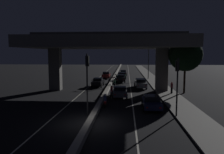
{
  "coord_description": "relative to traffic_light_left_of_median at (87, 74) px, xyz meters",
  "views": [
    {
      "loc": [
        2.89,
        -17.36,
        5.65
      ],
      "look_at": [
        0.4,
        20.38,
        1.69
      ],
      "focal_mm": 35.0,
      "sensor_mm": 36.0,
      "label": 1
    }
  ],
  "objects": [
    {
      "name": "lane_line_right_inner",
      "position": [
        4.28,
        32.82,
        -3.87
      ],
      "size": [
        0.12,
        126.0,
        0.0
      ],
      "primitive_type": "cube",
      "color": "beige",
      "rests_on": "ground_plane"
    },
    {
      "name": "car_black_sixth",
      "position": [
        2.64,
        38.31,
        -3.12
      ],
      "size": [
        2.0,
        4.19,
        1.44
      ],
      "rotation": [
        0.0,
        0.0,
        1.62
      ],
      "color": "black",
      "rests_on": "ground_plane"
    },
    {
      "name": "ground_plane",
      "position": [
        0.65,
        -2.18,
        -3.87
      ],
      "size": [
        200.0,
        200.0,
        0.0
      ],
      "primitive_type": "plane",
      "color": "black"
    },
    {
      "name": "lane_line_left_inner",
      "position": [
        -2.97,
        32.82,
        -3.87
      ],
      "size": [
        0.12,
        126.0,
        0.0
      ],
      "primitive_type": "cube",
      "color": "beige",
      "rests_on": "ground_plane"
    },
    {
      "name": "car_black_lead_oncoming",
      "position": [
        -1.42,
        18.35,
        -3.11
      ],
      "size": [
        2.0,
        4.36,
        1.49
      ],
      "rotation": [
        0.0,
        0.0,
        -1.62
      ],
      "color": "black",
      "rests_on": "ground_plane"
    },
    {
      "name": "pedestrian_on_sidewalk",
      "position": [
        9.98,
        11.5,
        -2.89
      ],
      "size": [
        0.33,
        0.33,
        1.67
      ],
      "color": "black",
      "rests_on": "sidewalk_right"
    },
    {
      "name": "car_black_fourth",
      "position": [
        2.43,
        24.58,
        -3.09
      ],
      "size": [
        1.89,
        4.07,
        1.51
      ],
      "rotation": [
        0.0,
        0.0,
        1.57
      ],
      "color": "black",
      "rests_on": "ground_plane"
    },
    {
      "name": "car_silver_third",
      "position": [
        5.92,
        17.05,
        -3.06
      ],
      "size": [
        2.02,
        4.88,
        1.57
      ],
      "rotation": [
        0.0,
        0.0,
        1.62
      ],
      "color": "gray",
      "rests_on": "ground_plane"
    },
    {
      "name": "roadside_tree_kerbside_near",
      "position": [
        11.98,
        12.53,
        1.7
      ],
      "size": [
        4.79,
        4.79,
        7.98
      ],
      "color": "#2D2116",
      "rests_on": "ground_plane"
    },
    {
      "name": "car_dark_blue_lead",
      "position": [
        6.19,
        3.02,
        -3.16
      ],
      "size": [
        1.98,
        4.56,
        1.4
      ],
      "rotation": [
        0.0,
        0.0,
        1.55
      ],
      "color": "#141938",
      "rests_on": "ground_plane"
    },
    {
      "name": "traffic_light_left_of_median",
      "position": [
        0.0,
        0.0,
        0.0
      ],
      "size": [
        0.3,
        0.49,
        5.71
      ],
      "color": "black",
      "rests_on": "ground_plane"
    },
    {
      "name": "street_lamp",
      "position": [
        8.22,
        30.08,
        0.88
      ],
      "size": [
        2.15,
        0.32,
        8.06
      ],
      "color": "#2D2D30",
      "rests_on": "ground_plane"
    },
    {
      "name": "elevated_overpass",
      "position": [
        0.65,
        14.04,
        3.27
      ],
      "size": [
        24.21,
        12.94,
        9.05
      ],
      "color": "#5B5956",
      "rests_on": "ground_plane"
    },
    {
      "name": "traffic_light_right_of_median",
      "position": [
        8.05,
        0.0,
        -0.26
      ],
      "size": [
        0.3,
        0.49,
        5.3
      ],
      "color": "black",
      "rests_on": "ground_plane"
    },
    {
      "name": "motorcycle_white_filtering_mid",
      "position": [
        1.56,
        9.54,
        -3.25
      ],
      "size": [
        0.34,
        1.78,
        1.44
      ],
      "rotation": [
        0.0,
        0.0,
        1.5
      ],
      "color": "black",
      "rests_on": "ground_plane"
    },
    {
      "name": "sidewalk_right",
      "position": [
        9.44,
        25.82,
        -3.8
      ],
      "size": [
        2.98,
        126.0,
        0.13
      ],
      "primitive_type": "cube",
      "color": "slate",
      "rests_on": "ground_plane"
    },
    {
      "name": "motorcycle_red_filtering_near",
      "position": [
        1.29,
        3.51,
        -3.27
      ],
      "size": [
        0.34,
        1.91,
        1.41
      ],
      "rotation": [
        0.0,
        0.0,
        1.63
      ],
      "color": "black",
      "rests_on": "ground_plane"
    },
    {
      "name": "car_dark_green_fifth",
      "position": [
        2.52,
        30.8,
        -3.09
      ],
      "size": [
        2.01,
        4.14,
        1.48
      ],
      "rotation": [
        0.0,
        0.0,
        1.57
      ],
      "color": "black",
      "rests_on": "ground_plane"
    },
    {
      "name": "car_grey_second",
      "position": [
        2.71,
        8.97,
        -3.15
      ],
      "size": [
        2.07,
        4.07,
        1.41
      ],
      "rotation": [
        0.0,
        0.0,
        1.61
      ],
      "color": "#515459",
      "rests_on": "ground_plane"
    },
    {
      "name": "motorcycle_black_filtering_far",
      "position": [
        1.53,
        17.92,
        -3.24
      ],
      "size": [
        0.33,
        1.81,
        1.47
      ],
      "rotation": [
        0.0,
        0.0,
        1.55
      ],
      "color": "black",
      "rests_on": "ground_plane"
    },
    {
      "name": "median_divider",
      "position": [
        0.65,
        32.82,
        -3.64
      ],
      "size": [
        0.51,
        126.0,
        0.45
      ],
      "primitive_type": "cube",
      "color": "gray",
      "rests_on": "ground_plane"
    },
    {
      "name": "car_dark_red_second_oncoming",
      "position": [
        -1.13,
        30.95,
        -3.08
      ],
      "size": [
        1.89,
        4.23,
        1.53
      ],
      "rotation": [
        0.0,
        0.0,
        -1.58
      ],
      "color": "#591414",
      "rests_on": "ground_plane"
    }
  ]
}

